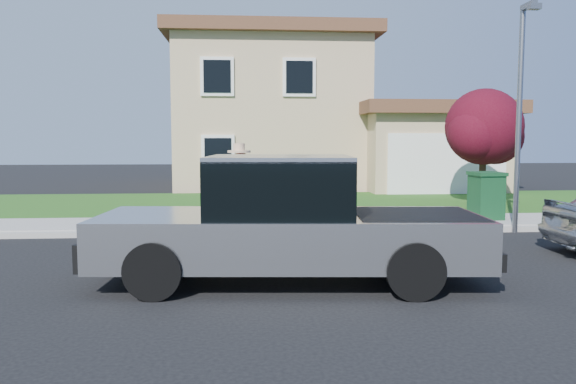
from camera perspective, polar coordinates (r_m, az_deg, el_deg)
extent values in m
plane|color=black|center=(10.06, 2.38, -7.10)|extent=(80.00, 80.00, 0.00)
cube|color=gray|center=(13.01, 5.24, -3.99)|extent=(40.00, 0.20, 0.12)
cube|color=gray|center=(14.08, 4.48, -3.21)|extent=(40.00, 2.00, 0.15)
cube|color=#1A4012|center=(18.50, 2.32, -1.21)|extent=(40.00, 7.00, 0.10)
cube|color=tan|center=(26.80, -1.97, 7.57)|extent=(8.00, 9.00, 6.40)
cube|color=tan|center=(24.97, 13.47, 3.92)|extent=(5.50, 6.00, 3.20)
cube|color=white|center=(22.12, 15.86, 2.78)|extent=(4.60, 0.12, 2.30)
cube|color=#4C2D1E|center=(27.14, -1.99, 14.76)|extent=(8.80, 9.80, 0.50)
cube|color=#4C2D1E|center=(24.99, 13.56, 8.04)|extent=(6.20, 6.80, 0.50)
cube|color=white|center=(22.36, -7.21, 11.57)|extent=(1.30, 0.10, 1.50)
cube|color=white|center=(22.44, 1.15, 11.59)|extent=(1.30, 0.10, 1.50)
cube|color=black|center=(22.23, -7.12, 3.86)|extent=(1.30, 0.10, 1.50)
cylinder|color=black|center=(7.89, -13.49, -7.76)|extent=(0.82, 0.36, 0.80)
cylinder|color=black|center=(9.64, -10.94, -5.32)|extent=(0.82, 0.36, 0.80)
cylinder|color=black|center=(7.86, 12.76, -7.79)|extent=(0.82, 0.36, 0.80)
cylinder|color=black|center=(9.62, 10.35, -5.33)|extent=(0.82, 0.36, 0.80)
cube|color=#A8AAAF|center=(8.51, 0.16, -4.66)|extent=(5.83, 2.44, 0.72)
cube|color=black|center=(8.41, -0.85, 0.43)|extent=(2.24, 2.02, 0.85)
cube|color=#A8AAAF|center=(8.39, -0.86, 3.42)|extent=(2.24, 2.02, 0.08)
cube|color=black|center=(8.67, 12.80, -2.34)|extent=(1.92, 1.83, 0.06)
cube|color=black|center=(9.00, -18.54, -5.29)|extent=(0.27, 1.90, 0.40)
cube|color=black|center=(9.02, 18.83, -5.60)|extent=(0.27, 1.90, 0.25)
cube|color=black|center=(9.54, -5.55, 0.39)|extent=(0.14, 0.23, 0.18)
imported|color=#E18A7B|center=(12.41, -4.95, -0.30)|extent=(0.79, 0.62, 1.90)
cylinder|color=#D1AE86|center=(12.35, -4.99, 4.19)|extent=(0.51, 0.51, 0.05)
cylinder|color=#D1AE86|center=(12.35, -4.99, 4.54)|extent=(0.25, 0.25, 0.18)
cylinder|color=black|center=(18.96, 19.13, 1.35)|extent=(0.21, 0.21, 1.68)
sphere|color=#450E1A|center=(18.92, 19.28, 6.27)|extent=(2.41, 2.41, 2.41)
sphere|color=#450E1A|center=(19.42, 20.30, 5.28)|extent=(1.78, 1.78, 1.78)
sphere|color=#450E1A|center=(18.47, 18.46, 5.67)|extent=(1.68, 1.68, 1.68)
cube|color=#0F381C|center=(15.17, 19.47, -0.49)|extent=(0.70, 0.80, 1.11)
cube|color=#0F381C|center=(15.12, 19.54, 1.76)|extent=(0.77, 0.87, 0.09)
cylinder|color=slate|center=(14.00, 22.40, 6.55)|extent=(0.12, 0.12, 5.11)
cube|color=slate|center=(14.08, 23.26, 17.01)|extent=(0.13, 0.56, 0.12)
cube|color=slate|center=(13.84, 23.75, 16.86)|extent=(0.26, 0.19, 0.12)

